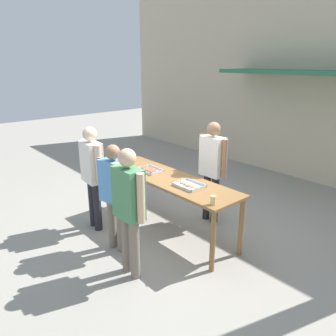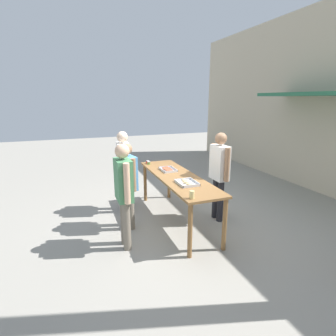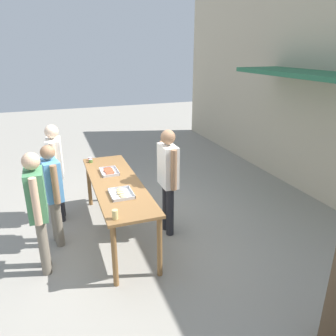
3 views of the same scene
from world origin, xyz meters
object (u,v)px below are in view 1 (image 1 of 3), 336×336
(beer_cup, at_px, (213,200))
(food_tray_buns, at_px, (189,185))
(condiment_jar_mustard, at_px, (115,162))
(person_customer_waiting_in_line, at_px, (115,190))
(condiment_jar_ketchup, at_px, (118,163))
(person_server_behind_table, at_px, (212,164))
(person_customer_with_cup, at_px, (129,203))
(food_tray_sausages, at_px, (150,170))
(person_customer_holding_hotdog, at_px, (92,170))

(beer_cup, bearing_deg, food_tray_buns, 161.69)
(condiment_jar_mustard, distance_m, person_customer_waiting_in_line, 1.27)
(food_tray_buns, xyz_separation_m, person_customer_waiting_in_line, (-0.55, -0.90, 0.00))
(condiment_jar_mustard, distance_m, condiment_jar_ketchup, 0.10)
(person_server_behind_table, relative_size, person_customer_with_cup, 1.02)
(condiment_jar_ketchup, relative_size, person_customer_with_cup, 0.04)
(food_tray_sausages, height_order, food_tray_buns, food_tray_buns)
(person_customer_with_cup, height_order, person_customer_waiting_in_line, person_customer_with_cup)
(condiment_jar_ketchup, xyz_separation_m, person_customer_with_cup, (1.60, -0.87, 0.06))
(person_server_behind_table, xyz_separation_m, person_customer_with_cup, (0.35, -1.88, -0.03))
(condiment_jar_mustard, relative_size, person_customer_holding_hotdog, 0.04)
(person_customer_holding_hotdog, distance_m, person_customer_with_cup, 1.43)
(food_tray_sausages, bearing_deg, person_customer_holding_hotdog, -117.25)
(food_tray_buns, height_order, person_customer_with_cup, person_customer_with_cup)
(person_customer_holding_hotdog, xyz_separation_m, person_customer_waiting_in_line, (0.78, -0.08, -0.07))
(condiment_jar_mustard, relative_size, person_customer_waiting_in_line, 0.05)
(person_customer_holding_hotdog, bearing_deg, food_tray_buns, -144.10)
(food_tray_sausages, relative_size, condiment_jar_mustard, 5.48)
(beer_cup, bearing_deg, condiment_jar_mustard, -180.00)
(food_tray_sausages, height_order, condiment_jar_mustard, condiment_jar_mustard)
(food_tray_sausages, xyz_separation_m, beer_cup, (1.55, -0.21, 0.04))
(food_tray_sausages, relative_size, person_customer_holding_hotdog, 0.23)
(food_tray_buns, height_order, beer_cup, beer_cup)
(condiment_jar_mustard, bearing_deg, person_customer_holding_hotdog, -63.60)
(person_customer_with_cup, bearing_deg, food_tray_sausages, -48.02)
(food_tray_buns, relative_size, beer_cup, 3.36)
(condiment_jar_ketchup, height_order, person_customer_waiting_in_line, person_customer_waiting_in_line)
(condiment_jar_ketchup, xyz_separation_m, person_server_behind_table, (1.25, 1.01, 0.09))
(person_server_behind_table, relative_size, person_customer_waiting_in_line, 1.09)
(condiment_jar_ketchup, relative_size, person_customer_holding_hotdog, 0.04)
(food_tray_buns, height_order, person_customer_waiting_in_line, person_customer_waiting_in_line)
(food_tray_buns, xyz_separation_m, beer_cup, (0.64, -0.21, 0.04))
(condiment_jar_ketchup, height_order, person_server_behind_table, person_server_behind_table)
(beer_cup, bearing_deg, person_customer_holding_hotdog, -163.11)
(food_tray_buns, xyz_separation_m, person_customer_holding_hotdog, (-1.33, -0.81, 0.08))
(person_server_behind_table, bearing_deg, beer_cup, -48.10)
(condiment_jar_mustard, relative_size, person_server_behind_table, 0.04)
(condiment_jar_ketchup, height_order, beer_cup, beer_cup)
(condiment_jar_mustard, height_order, person_customer_with_cup, person_customer_with_cup)
(beer_cup, bearing_deg, person_customer_waiting_in_line, -150.19)
(condiment_jar_ketchup, bearing_deg, food_tray_buns, 8.09)
(food_tray_sausages, xyz_separation_m, person_customer_with_cup, (0.99, -1.08, 0.07))
(condiment_jar_mustard, xyz_separation_m, person_server_behind_table, (1.35, 1.01, 0.09))
(food_tray_sausages, distance_m, food_tray_buns, 0.91)
(food_tray_buns, bearing_deg, person_customer_waiting_in_line, -121.62)
(condiment_jar_ketchup, bearing_deg, beer_cup, 0.13)
(food_tray_sausages, height_order, condiment_jar_ketchup, condiment_jar_ketchup)
(person_customer_with_cup, relative_size, person_customer_waiting_in_line, 1.07)
(food_tray_buns, bearing_deg, food_tray_sausages, 179.96)
(condiment_jar_mustard, height_order, beer_cup, beer_cup)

